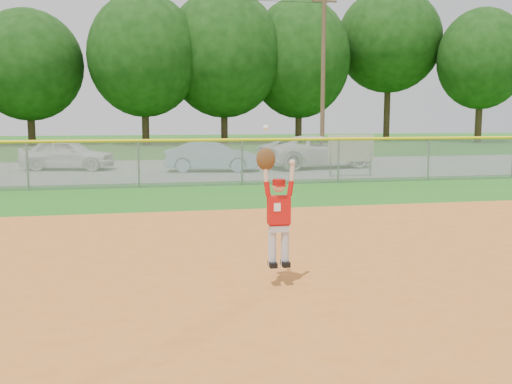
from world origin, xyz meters
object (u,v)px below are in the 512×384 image
car_white_a (67,154)px  ballplayer (277,208)px  car_white_b (317,152)px  car_blue (212,156)px  sponsor_sign (351,149)px

car_white_a → ballplayer: size_ratio=2.05×
car_white_a → ballplayer: ballplayer is taller
ballplayer → car_white_b: bearing=70.6°
car_blue → sponsor_sign: bearing=-111.9°
car_white_a → car_blue: car_white_a is taller
car_white_b → ballplayer: (-5.82, -16.54, 0.35)m
car_white_b → sponsor_sign: (0.11, -3.71, 0.31)m
car_blue → ballplayer: (-1.12, -15.86, 0.44)m
car_blue → ballplayer: size_ratio=1.99×
car_white_b → sponsor_sign: 3.72m
car_white_a → car_blue: (5.84, -1.86, -0.04)m
car_blue → car_white_a: bearing=82.7°
car_white_a → car_white_b: car_white_b is taller
car_white_b → ballplayer: bearing=148.0°
car_white_b → sponsor_sign: bearing=169.1°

